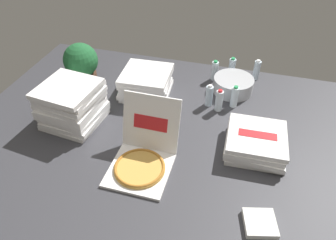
{
  "coord_description": "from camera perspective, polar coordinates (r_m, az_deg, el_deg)",
  "views": [
    {
      "loc": [
        0.44,
        -1.57,
        1.61
      ],
      "look_at": [
        -0.04,
        0.1,
        0.14
      ],
      "focal_mm": 33.61,
      "sensor_mm": 36.0,
      "label": 1
    }
  ],
  "objects": [
    {
      "name": "ground_plane",
      "position": [
        2.3,
        0.16,
        -4.56
      ],
      "size": [
        3.2,
        2.4,
        0.02
      ],
      "primitive_type": "cube",
      "color": "#38383D"
    },
    {
      "name": "open_pizza_box",
      "position": [
        2.12,
        -4.62,
        -6.57
      ],
      "size": [
        0.4,
        0.53,
        0.4
      ],
      "color": "white",
      "rests_on": "ground_plane"
    },
    {
      "name": "pizza_stack_right_mid",
      "position": [
        2.5,
        -17.07,
        2.81
      ],
      "size": [
        0.46,
        0.46,
        0.33
      ],
      "color": "white",
      "rests_on": "ground_plane"
    },
    {
      "name": "pizza_stack_left_far",
      "position": [
        2.73,
        -3.96,
        6.76
      ],
      "size": [
        0.46,
        0.45,
        0.22
      ],
      "color": "white",
      "rests_on": "ground_plane"
    },
    {
      "name": "pizza_stack_center_near",
      "position": [
        2.28,
        15.64,
        -3.96
      ],
      "size": [
        0.43,
        0.43,
        0.15
      ],
      "color": "white",
      "rests_on": "ground_plane"
    },
    {
      "name": "ice_bucket",
      "position": [
        2.83,
        11.73,
        6.26
      ],
      "size": [
        0.35,
        0.35,
        0.13
      ],
      "primitive_type": "cylinder",
      "color": "#B7BABF",
      "rests_on": "ground_plane"
    },
    {
      "name": "water_bottle_0",
      "position": [
        3.02,
        11.51,
        9.28
      ],
      "size": [
        0.06,
        0.06,
        0.2
      ],
      "color": "silver",
      "rests_on": "ground_plane"
    },
    {
      "name": "water_bottle_1",
      "position": [
        2.95,
        8.47,
        8.83
      ],
      "size": [
        0.06,
        0.06,
        0.2
      ],
      "color": "white",
      "rests_on": "ground_plane"
    },
    {
      "name": "water_bottle_2",
      "position": [
        3.04,
        15.78,
        8.71
      ],
      "size": [
        0.06,
        0.06,
        0.2
      ],
      "color": "silver",
      "rests_on": "ground_plane"
    },
    {
      "name": "water_bottle_3",
      "position": [
        2.62,
        7.48,
        4.4
      ],
      "size": [
        0.06,
        0.06,
        0.2
      ],
      "color": "silver",
      "rests_on": "ground_plane"
    },
    {
      "name": "water_bottle_4",
      "position": [
        2.64,
        11.97,
        4.13
      ],
      "size": [
        0.06,
        0.06,
        0.2
      ],
      "color": "white",
      "rests_on": "ground_plane"
    },
    {
      "name": "water_bottle_5",
      "position": [
        2.57,
        9.25,
        3.5
      ],
      "size": [
        0.06,
        0.06,
        0.2
      ],
      "color": "white",
      "rests_on": "ground_plane"
    },
    {
      "name": "potted_plant",
      "position": [
        2.84,
        -15.39,
        9.58
      ],
      "size": [
        0.29,
        0.29,
        0.42
      ],
      "color": "#513323",
      "rests_on": "ground_plane"
    },
    {
      "name": "napkin_pile",
      "position": [
        1.94,
        16.33,
        -17.54
      ],
      "size": [
        0.22,
        0.22,
        0.04
      ],
      "primitive_type": "cube",
      "rotation": [
        0.0,
        0.0,
        0.25
      ],
      "color": "white",
      "rests_on": "ground_plane"
    }
  ]
}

